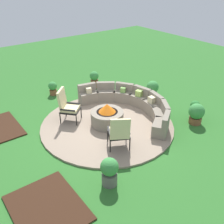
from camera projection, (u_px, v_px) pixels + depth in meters
ground_plane at (107, 125)px, 8.76m from camera, size 24.00×24.00×0.00m
patio_circle at (107, 125)px, 8.75m from camera, size 4.42×4.42×0.06m
mulch_bed_right at (47, 208)px, 5.76m from camera, size 1.81×1.45×0.04m
fire_pit at (107, 116)px, 8.59m from camera, size 1.08×1.08×0.75m
curved_stone_bench at (131, 103)px, 9.44m from camera, size 3.87×2.05×0.71m
lounge_chair_front_left at (67, 105)px, 8.66m from camera, size 0.82×0.84×1.16m
lounge_chair_front_right at (119, 132)px, 7.34m from camera, size 0.79×0.80×1.05m
potted_plant_0 at (109, 171)px, 6.23m from camera, size 0.45×0.45×0.76m
potted_plant_1 at (152, 89)px, 10.33m from camera, size 0.48×0.48×0.76m
potted_plant_2 at (94, 79)px, 11.37m from camera, size 0.39×0.39×0.72m
potted_plant_3 at (196, 113)px, 8.71m from camera, size 0.53×0.53×0.72m
potted_plant_4 at (53, 88)px, 10.72m from camera, size 0.35×0.35×0.56m
potted_plant_5 at (195, 108)px, 9.08m from camera, size 0.34×0.34×0.63m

